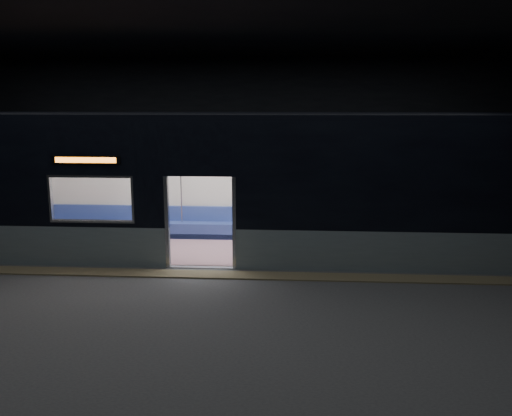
# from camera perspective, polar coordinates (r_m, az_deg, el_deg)

# --- Properties ---
(station_floor) EXTENTS (24.00, 14.00, 0.01)m
(station_floor) POSITION_cam_1_polar(r_m,az_deg,el_deg) (11.15, -6.66, -7.93)
(station_floor) COLOR #47494C
(station_floor) RESTS_ON ground
(station_envelope) EXTENTS (24.00, 14.00, 5.00)m
(station_envelope) POSITION_cam_1_polar(r_m,az_deg,el_deg) (10.53, -7.12, 11.28)
(station_envelope) COLOR black
(station_envelope) RESTS_ON station_floor
(tactile_strip) EXTENTS (22.80, 0.50, 0.03)m
(tactile_strip) POSITION_cam_1_polar(r_m,az_deg,el_deg) (11.65, -6.17, -6.96)
(tactile_strip) COLOR #8C7F59
(tactile_strip) RESTS_ON station_floor
(metro_car) EXTENTS (18.00, 3.04, 3.35)m
(metro_car) POSITION_cam_1_polar(r_m,az_deg,el_deg) (13.16, -4.85, 3.36)
(metro_car) COLOR #83959C
(metro_car) RESTS_ON station_floor
(passenger) EXTENTS (0.42, 0.73, 1.43)m
(passenger) POSITION_cam_1_polar(r_m,az_deg,el_deg) (14.42, 14.30, -0.39)
(passenger) COLOR black
(passenger) RESTS_ON metro_car
(handbag) EXTENTS (0.37, 0.35, 0.15)m
(handbag) POSITION_cam_1_polar(r_m,az_deg,el_deg) (14.21, 14.29, -1.09)
(handbag) COLOR black
(handbag) RESTS_ON passenger
(transit_map) EXTENTS (1.10, 0.03, 0.71)m
(transit_map) POSITION_cam_1_polar(r_m,az_deg,el_deg) (14.67, 15.70, 2.46)
(transit_map) COLOR white
(transit_map) RESTS_ON metro_car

